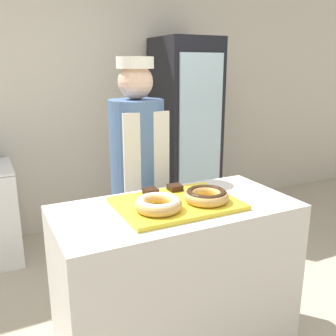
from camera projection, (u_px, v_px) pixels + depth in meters
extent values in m
cube|color=beige|center=(76.00, 96.00, 3.69)|extent=(8.00, 0.06, 2.70)
cube|color=beige|center=(176.00, 284.00, 2.08)|extent=(1.27, 0.63, 0.94)
cube|color=yellow|center=(177.00, 203.00, 1.96)|extent=(0.62, 0.45, 0.02)
torus|color=tan|center=(158.00, 205.00, 1.83)|extent=(0.24, 0.24, 0.06)
torus|color=white|center=(158.00, 201.00, 1.82)|extent=(0.21, 0.21, 0.04)
torus|color=tan|center=(206.00, 196.00, 1.94)|extent=(0.24, 0.24, 0.06)
torus|color=#331E0F|center=(206.00, 193.00, 1.94)|extent=(0.21, 0.21, 0.04)
cube|color=black|center=(151.00, 191.00, 2.06)|extent=(0.07, 0.07, 0.03)
cube|color=black|center=(175.00, 188.00, 2.12)|extent=(0.07, 0.07, 0.03)
cylinder|color=#4C4C51|center=(139.00, 247.00, 2.64)|extent=(0.26, 0.26, 0.82)
cylinder|color=#4C6B99|center=(137.00, 147.00, 2.45)|extent=(0.36, 0.36, 0.62)
cube|color=silver|center=(148.00, 213.00, 2.41)|extent=(0.30, 0.02, 1.29)
sphere|color=beige|center=(135.00, 82.00, 2.34)|extent=(0.22, 0.22, 0.22)
cylinder|color=white|center=(135.00, 63.00, 2.31)|extent=(0.23, 0.23, 0.07)
cube|color=black|center=(184.00, 134.00, 3.90)|extent=(0.56, 0.62, 1.91)
cube|color=silver|center=(200.00, 135.00, 3.62)|extent=(0.46, 0.02, 1.53)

